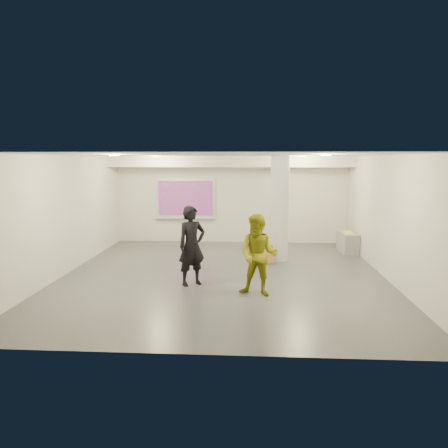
# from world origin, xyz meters

# --- Properties ---
(floor) EXTENTS (8.00, 9.00, 0.01)m
(floor) POSITION_xyz_m (0.00, 0.00, 0.00)
(floor) COLOR #3B3E43
(floor) RESTS_ON ground
(ceiling) EXTENTS (8.00, 9.00, 0.01)m
(ceiling) POSITION_xyz_m (0.00, 0.00, 3.00)
(ceiling) COLOR silver
(ceiling) RESTS_ON floor
(wall_back) EXTENTS (8.00, 0.01, 3.00)m
(wall_back) POSITION_xyz_m (0.00, 4.50, 1.50)
(wall_back) COLOR silver
(wall_back) RESTS_ON floor
(wall_front) EXTENTS (8.00, 0.01, 3.00)m
(wall_front) POSITION_xyz_m (0.00, -4.50, 1.50)
(wall_front) COLOR silver
(wall_front) RESTS_ON floor
(wall_left) EXTENTS (0.01, 9.00, 3.00)m
(wall_left) POSITION_xyz_m (-4.00, 0.00, 1.50)
(wall_left) COLOR silver
(wall_left) RESTS_ON floor
(wall_right) EXTENTS (0.01, 9.00, 3.00)m
(wall_right) POSITION_xyz_m (4.00, 0.00, 1.50)
(wall_right) COLOR silver
(wall_right) RESTS_ON floor
(soffit_band) EXTENTS (8.00, 1.10, 0.36)m
(soffit_band) POSITION_xyz_m (0.00, 3.95, 2.82)
(soffit_band) COLOR silver
(soffit_band) RESTS_ON ceiling
(downlight_nw) EXTENTS (0.22, 0.22, 0.02)m
(downlight_nw) POSITION_xyz_m (-2.20, 2.50, 2.98)
(downlight_nw) COLOR #FFEE8F
(downlight_nw) RESTS_ON ceiling
(downlight_ne) EXTENTS (0.22, 0.22, 0.02)m
(downlight_ne) POSITION_xyz_m (2.20, 2.50, 2.98)
(downlight_ne) COLOR #FFEE8F
(downlight_ne) RESTS_ON ceiling
(downlight_sw) EXTENTS (0.22, 0.22, 0.02)m
(downlight_sw) POSITION_xyz_m (-2.20, -1.50, 2.98)
(downlight_sw) COLOR #FFEE8F
(downlight_sw) RESTS_ON ceiling
(downlight_se) EXTENTS (0.22, 0.22, 0.02)m
(downlight_se) POSITION_xyz_m (2.20, -1.50, 2.98)
(downlight_se) COLOR #FFEE8F
(downlight_se) RESTS_ON ceiling
(column) EXTENTS (0.52, 0.52, 3.00)m
(column) POSITION_xyz_m (1.50, 1.80, 1.50)
(column) COLOR silver
(column) RESTS_ON floor
(projection_screen) EXTENTS (2.10, 0.13, 1.42)m
(projection_screen) POSITION_xyz_m (-1.60, 4.45, 1.53)
(projection_screen) COLOR silver
(projection_screen) RESTS_ON wall_back
(credenza) EXTENTS (0.51, 1.10, 0.63)m
(credenza) POSITION_xyz_m (3.72, 3.01, 0.31)
(credenza) COLOR gray
(credenza) RESTS_ON floor
(papers_stack) EXTENTS (0.27, 0.33, 0.02)m
(papers_stack) POSITION_xyz_m (3.70, 2.83, 0.64)
(papers_stack) COLOR silver
(papers_stack) RESTS_ON credenza
(postit_pad) EXTENTS (0.25, 0.34, 0.03)m
(postit_pad) POSITION_xyz_m (3.72, 3.07, 0.64)
(postit_pad) COLOR yellow
(postit_pad) RESTS_ON credenza
(cardboard_back) EXTENTS (0.50, 0.35, 0.51)m
(cardboard_back) POSITION_xyz_m (1.11, 1.34, 0.25)
(cardboard_back) COLOR olive
(cardboard_back) RESTS_ON floor
(cardboard_front) EXTENTS (0.53, 0.34, 0.54)m
(cardboard_front) POSITION_xyz_m (0.84, 1.71, 0.27)
(cardboard_front) COLOR olive
(cardboard_front) RESTS_ON floor
(woman) EXTENTS (0.80, 0.75, 1.84)m
(woman) POSITION_xyz_m (-0.67, -0.84, 0.92)
(woman) COLOR black
(woman) RESTS_ON floor
(man) EXTENTS (1.00, 0.87, 1.75)m
(man) POSITION_xyz_m (0.85, -1.54, 0.88)
(man) COLOR #959516
(man) RESTS_ON floor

